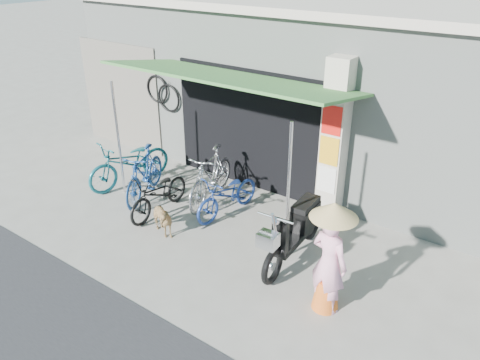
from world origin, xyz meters
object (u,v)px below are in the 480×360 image
Objects in this scene: bike_teal at (130,163)px; moped at (296,230)px; bike_silver at (211,176)px; street_dog at (160,219)px; bike_black at (159,194)px; bike_navy at (228,195)px; bike_blue at (144,174)px; nun at (330,258)px.

moped is at bearing 6.85° from bike_teal.
bike_silver is 1.51m from street_dog.
bike_teal is 1.22× the size of bike_black.
bike_navy is (2.46, 0.21, -0.09)m from bike_teal.
street_dog is at bearing -107.59° from bike_navy.
bike_silver is 0.65m from bike_navy.
nun reaches higher than bike_blue.
moped reaches higher than bike_blue.
street_dog is 2.43m from moped.
bike_teal is 5.27m from nun.
bike_navy reaches higher than street_dog.
moped is at bearing -9.34° from bike_navy.
bike_teal is 1.06× the size of bike_silver.
moped is at bearing -29.64° from bike_silver.
bike_navy is at bearing 15.44° from bike_teal.
bike_silver is 2.54× the size of street_dog.
bike_blue reaches higher than bike_black.
nun is at bearing -33.11° from bike_blue.
nun is at bearing -13.22° from bike_black.
bike_teal is 2.69× the size of street_dog.
street_dog is at bearing 11.16° from nun.
bike_silver is at bearing 159.64° from moped.
nun is (2.69, -1.28, 0.43)m from bike_navy.
bike_black is at bearing -45.14° from bike_blue.
bike_navy is 1.38m from street_dog.
bike_black is 1.08m from bike_silver.
moped is (2.29, 0.78, 0.22)m from street_dog.
moped is at bearing 0.02° from bike_black.
bike_teal is 1.14× the size of nun.
bike_silver is 3.63m from nun.
bike_teal is 0.96× the size of moped.
bike_blue is at bearing 152.35° from bike_black.
bike_black is 1.30m from bike_navy.
bike_navy is at bearing 28.96° from bike_black.
bike_silver is at bearing 18.62° from street_dog.
moped is 1.19× the size of nun.
street_dog is (1.90, -1.05, -0.20)m from bike_teal.
nun is at bearing -19.17° from bike_navy.
nun is at bearing -43.17° from moped.
moped reaches higher than bike_silver.
street_dog is 0.42× the size of nun.
bike_navy is 3.01m from nun.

